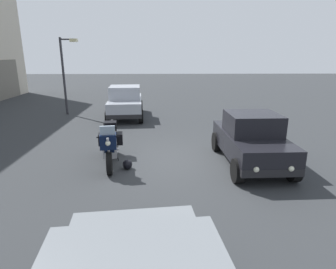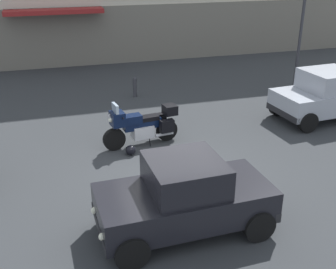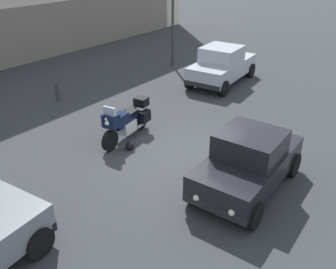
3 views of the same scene
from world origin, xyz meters
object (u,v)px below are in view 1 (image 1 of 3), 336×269
object	(u,v)px
car_hatchback_near	(125,102)
streetlamp_curbside	(66,68)
helmet	(127,164)
car_compact_side	(251,139)
motorcycle	(110,144)

from	to	relation	value
car_hatchback_near	streetlamp_curbside	world-z (taller)	streetlamp_curbside
helmet	streetlamp_curbside	bearing A→B (deg)	27.39
car_compact_side	streetlamp_curbside	distance (m)	10.87
motorcycle	car_hatchback_near	distance (m)	6.47
motorcycle	streetlamp_curbside	world-z (taller)	streetlamp_curbside
helmet	motorcycle	bearing A→B (deg)	49.40
helmet	car_compact_side	size ratio (longest dim) A/B	0.08
car_compact_side	streetlamp_curbside	xyz separation A→B (m)	(7.49, 7.69, 1.74)
car_hatchback_near	streetlamp_curbside	xyz separation A→B (m)	(0.86, 3.17, 1.70)
car_hatchback_near	streetlamp_curbside	distance (m)	3.70
motorcycle	helmet	xyz separation A→B (m)	(-0.48, -0.56, -0.48)
helmet	streetlamp_curbside	world-z (taller)	streetlamp_curbside
motorcycle	car_hatchback_near	xyz separation A→B (m)	(6.46, 0.31, 0.19)
helmet	car_compact_side	bearing A→B (deg)	-85.09
helmet	car_compact_side	world-z (taller)	car_compact_side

